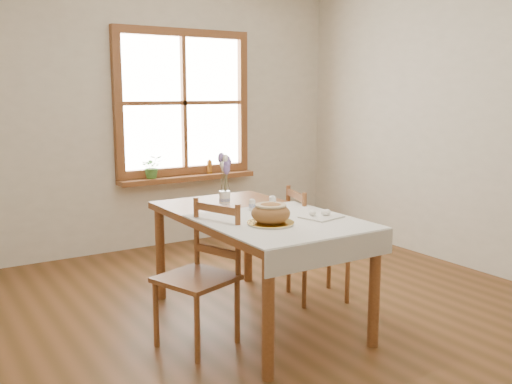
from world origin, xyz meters
TOP-DOWN VIEW (x-y plane):
  - ground at (0.00, 0.00)m, footprint 5.00×5.00m
  - room_walls at (0.00, 0.00)m, footprint 4.60×5.10m
  - window at (0.50, 2.47)m, footprint 1.46×0.08m
  - window_sill at (0.50, 2.40)m, footprint 1.46×0.20m
  - dining_table at (0.00, 0.30)m, footprint 0.90×1.60m
  - table_linen at (0.00, -0.00)m, footprint 0.91×0.99m
  - chair_left at (-0.52, 0.16)m, footprint 0.54×0.53m
  - chair_right at (0.63, 0.42)m, footprint 0.51×0.50m
  - bread_plate at (-0.11, -0.04)m, footprint 0.30×0.30m
  - bread_loaf at (-0.11, -0.04)m, footprint 0.24×0.24m
  - egg_napkin at (0.27, -0.06)m, footprint 0.28×0.25m
  - eggs at (0.27, -0.06)m, footprint 0.22×0.20m
  - salt_shaker at (0.01, 0.36)m, footprint 0.05×0.05m
  - pepper_shaker at (0.17, 0.35)m, footprint 0.06×0.06m
  - flower_vase at (-0.02, 0.70)m, footprint 0.10×0.10m
  - lavender_bouquet at (-0.02, 0.70)m, footprint 0.14×0.14m
  - potted_plant at (0.11, 2.40)m, footprint 0.25×0.27m
  - amber_bottle at (0.75, 2.40)m, footprint 0.05×0.05m

SIDE VIEW (x-z plane):
  - ground at x=0.00m, z-range 0.00..0.00m
  - chair_right at x=0.63m, z-range 0.00..0.86m
  - chair_left at x=-0.52m, z-range 0.00..0.89m
  - dining_table at x=0.00m, z-range 0.29..1.04m
  - window_sill at x=0.50m, z-range 0.66..0.71m
  - table_linen at x=0.00m, z-range 0.75..0.76m
  - egg_napkin at x=0.27m, z-range 0.76..0.77m
  - bread_plate at x=-0.11m, z-range 0.76..0.77m
  - amber_bottle at x=0.75m, z-range 0.72..0.86m
  - eggs at x=0.27m, z-range 0.77..0.81m
  - flower_vase at x=-0.02m, z-range 0.75..0.84m
  - salt_shaker at x=0.01m, z-range 0.76..0.84m
  - potted_plant at x=0.11m, z-range 0.71..0.89m
  - pepper_shaker at x=0.17m, z-range 0.76..0.85m
  - bread_loaf at x=-0.11m, z-range 0.77..0.91m
  - lavender_bouquet at x=-0.02m, z-range 0.84..1.11m
  - window at x=0.50m, z-range 0.72..2.18m
  - room_walls at x=0.00m, z-range 0.38..3.03m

